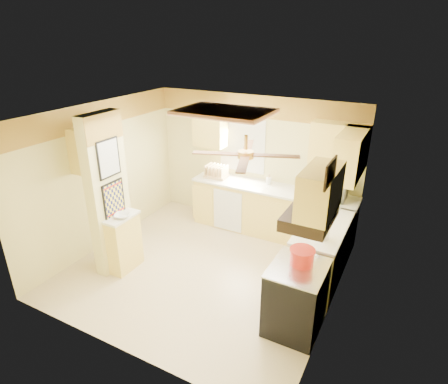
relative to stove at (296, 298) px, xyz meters
The scene contains 34 objects.
floor 1.82m from the stove, 161.77° to the left, with size 4.00×4.00×0.00m, color beige.
ceiling 2.69m from the stove, 161.77° to the left, with size 4.00×4.00×0.00m, color white.
wall_back 3.07m from the stove, 124.28° to the left, with size 4.00×4.00×0.00m, color #E3D78A.
wall_front 2.29m from the stove, 141.04° to the right, with size 4.00×4.00×0.00m, color #E3D78A.
wall_left 3.79m from the stove, behind, with size 3.80×3.80×0.00m, color #E3D78A.
wall_right 1.02m from the stove, 59.02° to the left, with size 3.80×3.80×0.00m, color #E3D78A.
wallpaper_border 3.48m from the stove, 124.50° to the left, with size 4.00×0.02×0.40m, color gold.
partition_column 3.12m from the stove, behind, with size 0.20×0.70×2.50m, color #E3D78A.
partition_ledge 2.80m from the stove, behind, with size 0.25×0.55×0.90m, color #FBE266.
ledge_top 2.84m from the stove, behind, with size 0.28×0.58×0.04m, color silver.
lower_cabinets_back 2.45m from the stove, 118.55° to the left, with size 3.00×0.60×0.90m, color #FBE266.
lower_cabinets_right 1.15m from the stove, 88.49° to the left, with size 0.60×1.40×0.90m, color #FBE266.
countertop_back 2.48m from the stove, 118.66° to the left, with size 3.04×0.64×0.04m, color silver.
countertop_right 1.24m from the stove, 88.99° to the left, with size 0.64×1.44×0.04m, color silver.
dishwasher_panel 2.66m from the stove, 136.25° to the left, with size 0.58×0.02×0.80m, color white.
window 3.29m from the stove, 128.23° to the left, with size 0.92×0.02×1.02m.
upper_cab_back_left 3.67m from the stove, 137.92° to the left, with size 0.60×0.35×0.70m, color #FBE266.
upper_cab_back_right 2.67m from the stove, 93.01° to the left, with size 0.90×0.35×0.70m, color #FBE266.
upper_cab_right 2.28m from the stove, 85.07° to the left, with size 0.35×1.00×0.70m, color #FBE266.
upper_cab_left_wall 3.77m from the stove, behind, with size 0.35×0.75×0.70m, color #FBE266.
upper_cab_over_stove 1.50m from the stove, ahead, with size 0.35×0.76×0.52m, color #FBE266.
stove is the anchor object (origin of this frame).
range_hood 1.16m from the stove, ahead, with size 0.50×0.76×0.14m, color black.
poster_menu 3.22m from the stove, behind, with size 0.02×0.42×0.57m.
poster_nashville 3.00m from the stove, behind, with size 0.02×0.42×0.57m.
ceiling_light_panel 2.75m from the stove, 146.22° to the left, with size 1.35×0.95×0.06m.
ceiling_fan 1.95m from the stove, 167.38° to the right, with size 1.15×1.15×0.26m.
vent_grate 1.90m from the stove, 48.45° to the right, with size 0.02×0.40×0.25m, color black.
microwave 2.27m from the stove, 94.63° to the left, with size 0.59×0.40×0.33m, color white.
bowl 2.80m from the stove, behind, with size 0.23×0.23×0.06m, color white.
dutch_oven 0.57m from the stove, 85.71° to the left, with size 0.31×0.31×0.21m.
kettle 0.98m from the stove, 83.37° to the left, with size 0.17×0.17×0.26m.
dish_rack 3.19m from the stove, 137.54° to the left, with size 0.44×0.34×0.24m.
utensil_crock 2.68m from the stove, 119.57° to the left, with size 0.09×0.09×0.19m.
Camera 1 is at (2.64, -4.32, 3.54)m, focal length 30.00 mm.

